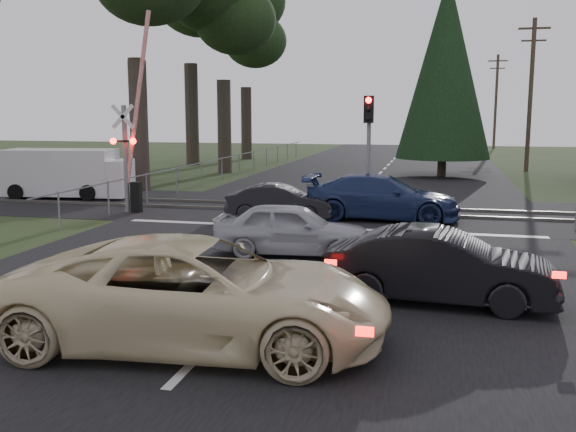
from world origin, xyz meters
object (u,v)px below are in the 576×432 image
(traffic_signal_center, at_px, (368,135))
(silver_car, at_px, (291,229))
(crossing_signal, at_px, (131,155))
(white_van, at_px, (70,173))
(dark_hatchback, at_px, (440,267))
(utility_pole_mid, at_px, (531,92))
(dark_car_far, at_px, (280,202))
(utility_pole_far, at_px, (496,100))
(blue_sedan, at_px, (382,197))
(cream_coupe, at_px, (197,293))

(traffic_signal_center, bearing_deg, silver_car, -100.72)
(crossing_signal, bearing_deg, white_van, 145.13)
(dark_hatchback, height_order, silver_car, dark_hatchback)
(utility_pole_mid, bearing_deg, silver_car, -108.73)
(dark_hatchback, relative_size, dark_car_far, 1.19)
(silver_car, xyz_separation_m, dark_car_far, (-1.58, 5.22, -0.08))
(silver_car, bearing_deg, crossing_signal, 48.37)
(crossing_signal, relative_size, utility_pole_mid, 0.77)
(dark_hatchback, bearing_deg, silver_car, 51.74)
(crossing_signal, relative_size, utility_pole_far, 0.77)
(silver_car, bearing_deg, blue_sedan, -20.06)
(dark_hatchback, bearing_deg, utility_pole_mid, -5.62)
(traffic_signal_center, relative_size, blue_sedan, 0.80)
(traffic_signal_center, xyz_separation_m, utility_pole_far, (7.50, 44.32, 1.92))
(silver_car, xyz_separation_m, blue_sedan, (1.72, 5.99, 0.08))
(utility_pole_mid, height_order, silver_car, utility_pole_mid)
(utility_pole_far, relative_size, dark_hatchback, 2.13)
(traffic_signal_center, height_order, white_van, traffic_signal_center)
(blue_sedan, bearing_deg, white_van, 80.04)
(cream_coupe, bearing_deg, white_van, 32.70)
(cream_coupe, xyz_separation_m, blue_sedan, (1.72, 12.46, -0.08))
(cream_coupe, distance_m, blue_sedan, 12.58)
(crossing_signal, relative_size, white_van, 1.29)
(cream_coupe, relative_size, dark_car_far, 1.67)
(white_van, bearing_deg, dark_hatchback, -47.00)
(cream_coupe, distance_m, dark_car_far, 11.80)
(blue_sedan, bearing_deg, utility_pole_far, -7.97)
(traffic_signal_center, xyz_separation_m, cream_coupe, (-1.20, -12.81, -1.98))
(blue_sedan, xyz_separation_m, white_van, (-13.20, 2.54, 0.28))
(utility_pole_mid, bearing_deg, blue_sedan, -109.53)
(white_van, bearing_deg, traffic_signal_center, -18.64)
(traffic_signal_center, xyz_separation_m, white_van, (-12.68, 2.18, -1.78))
(utility_pole_far, bearing_deg, traffic_signal_center, -99.60)
(traffic_signal_center, xyz_separation_m, blue_sedan, (0.52, -0.36, -2.06))
(crossing_signal, distance_m, utility_pole_far, 47.96)
(dark_hatchback, distance_m, blue_sedan, 9.52)
(dark_hatchback, bearing_deg, utility_pole_far, -1.08)
(traffic_signal_center, bearing_deg, dark_hatchback, -75.87)
(cream_coupe, height_order, silver_car, cream_coupe)
(traffic_signal_center, bearing_deg, utility_pole_far, 80.40)
(cream_coupe, bearing_deg, traffic_signal_center, -10.10)
(silver_car, height_order, dark_car_far, silver_car)
(blue_sedan, bearing_deg, cream_coupe, 173.04)
(blue_sedan, xyz_separation_m, dark_car_far, (-3.30, -0.77, -0.16))
(utility_pole_far, xyz_separation_m, cream_coupe, (-8.70, -57.13, -3.90))
(utility_pole_mid, xyz_separation_m, white_van, (-20.18, -17.14, -3.70))
(crossing_signal, xyz_separation_m, silver_car, (7.07, -5.45, -1.39))
(dark_hatchback, xyz_separation_m, silver_car, (-3.64, 3.34, -0.03))
(dark_hatchback, xyz_separation_m, dark_car_far, (-5.22, 8.55, -0.11))
(blue_sedan, bearing_deg, silver_car, 164.87)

